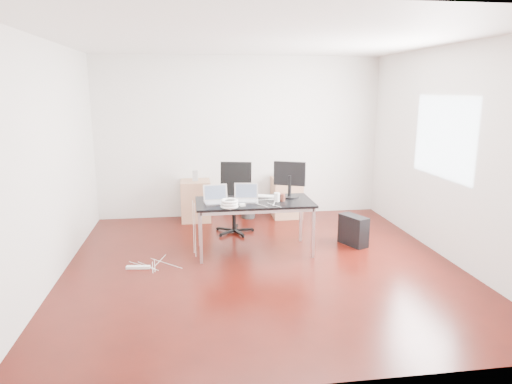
{
  "coord_description": "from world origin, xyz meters",
  "views": [
    {
      "loc": [
        -0.87,
        -5.51,
        2.23
      ],
      "look_at": [
        0.0,
        0.55,
        0.85
      ],
      "focal_mm": 32.0,
      "sensor_mm": 36.0,
      "label": 1
    }
  ],
  "objects": [
    {
      "name": "office_chair",
      "position": [
        -0.21,
        1.5,
        0.61
      ],
      "size": [
        0.58,
        0.6,
        1.08
      ],
      "rotation": [
        0.0,
        0.0,
        -0.24
      ],
      "color": "black",
      "rests_on": "ground"
    },
    {
      "name": "cup_white",
      "position": [
        0.28,
        0.46,
        0.79
      ],
      "size": [
        0.11,
        0.11,
        0.12
      ],
      "primitive_type": "cylinder",
      "rotation": [
        0.0,
        0.0,
        0.42
      ],
      "color": "white",
      "rests_on": "desk"
    },
    {
      "name": "cup_brown",
      "position": [
        0.36,
        0.47,
        0.78
      ],
      "size": [
        0.08,
        0.08,
        0.1
      ],
      "primitive_type": "cylinder",
      "rotation": [
        0.0,
        0.0,
        -0.03
      ],
      "color": "#52251C",
      "rests_on": "desk"
    },
    {
      "name": "monitor",
      "position": [
        0.5,
        0.69,
        1.01
      ],
      "size": [
        0.43,
        0.26,
        0.51
      ],
      "rotation": [
        0.0,
        0.0,
        -0.42
      ],
      "color": "black",
      "rests_on": "desk"
    },
    {
      "name": "desk",
      "position": [
        -0.03,
        0.52,
        0.68
      ],
      "size": [
        1.6,
        0.8,
        0.73
      ],
      "color": "black",
      "rests_on": "ground"
    },
    {
      "name": "power_strip",
      "position": [
        -1.58,
        0.1,
        0.02
      ],
      "size": [
        0.3,
        0.09,
        0.04
      ],
      "primitive_type": "cube",
      "rotation": [
        0.0,
        0.0,
        -0.11
      ],
      "color": "white",
      "rests_on": "ground"
    },
    {
      "name": "filing_cabinet_left",
      "position": [
        -0.81,
        2.23,
        0.35
      ],
      "size": [
        0.5,
        0.5,
        0.7
      ],
      "primitive_type": "cube",
      "color": "#A97554",
      "rests_on": "ground"
    },
    {
      "name": "speaker",
      "position": [
        -0.81,
        2.22,
        0.79
      ],
      "size": [
        0.1,
        0.09,
        0.18
      ],
      "primitive_type": "cube",
      "rotation": [
        0.0,
        0.0,
        -0.09
      ],
      "color": "#9E9E9E",
      "rests_on": "filing_cabinet_left"
    },
    {
      "name": "wastebasket",
      "position": [
        0.1,
        2.25,
        0.14
      ],
      "size": [
        0.29,
        0.29,
        0.28
      ],
      "primitive_type": "cylinder",
      "rotation": [
        0.0,
        0.0,
        0.25
      ],
      "color": "black",
      "rests_on": "ground"
    },
    {
      "name": "navy_garment",
      "position": [
        0.79,
        2.23,
        0.74
      ],
      "size": [
        0.35,
        0.3,
        0.09
      ],
      "primitive_type": "cube",
      "rotation": [
        0.0,
        0.0,
        0.24
      ],
      "color": "black",
      "rests_on": "filing_cabinet_right"
    },
    {
      "name": "cable_coil",
      "position": [
        -0.4,
        0.22,
        0.78
      ],
      "size": [
        0.24,
        0.24,
        0.11
      ],
      "rotation": [
        0.0,
        0.0,
        0.11
      ],
      "color": "white",
      "rests_on": "desk"
    },
    {
      "name": "power_adapter",
      "position": [
        -0.22,
        0.28,
        0.74
      ],
      "size": [
        0.08,
        0.08,
        0.03
      ],
      "primitive_type": "cube",
      "rotation": [
        0.0,
        0.0,
        0.16
      ],
      "color": "white",
      "rests_on": "desk"
    },
    {
      "name": "laptop_right",
      "position": [
        -0.14,
        0.55,
        0.79
      ],
      "size": [
        0.36,
        0.3,
        0.23
      ],
      "rotation": [
        0.0,
        0.0,
        -0.15
      ],
      "color": "silver",
      "rests_on": "desk"
    },
    {
      "name": "filing_cabinet_right",
      "position": [
        0.79,
        2.23,
        0.35
      ],
      "size": [
        0.5,
        0.5,
        0.7
      ],
      "primitive_type": "cube",
      "color": "#A97554",
      "rests_on": "ground"
    },
    {
      "name": "laptop_left",
      "position": [
        -0.55,
        0.51,
        0.79
      ],
      "size": [
        0.36,
        0.29,
        0.23
      ],
      "rotation": [
        0.0,
        0.0,
        0.13
      ],
      "color": "silver",
      "rests_on": "desk"
    },
    {
      "name": "keyboard",
      "position": [
        0.13,
        0.74,
        0.74
      ],
      "size": [
        0.46,
        0.29,
        0.02
      ],
      "primitive_type": "cube",
      "rotation": [
        0.0,
        0.0,
        -0.36
      ],
      "color": "white",
      "rests_on": "desk"
    },
    {
      "name": "pc_tower",
      "position": [
        1.44,
        0.59,
        0.22
      ],
      "size": [
        0.36,
        0.49,
        0.44
      ],
      "primitive_type": "cube",
      "rotation": [
        0.0,
        0.0,
        0.42
      ],
      "color": "black",
      "rests_on": "ground"
    },
    {
      "name": "room_shell",
      "position": [
        0.04,
        0.0,
        1.4
      ],
      "size": [
        5.0,
        5.0,
        5.0
      ],
      "color": "#330A05",
      "rests_on": "ground"
    }
  ]
}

